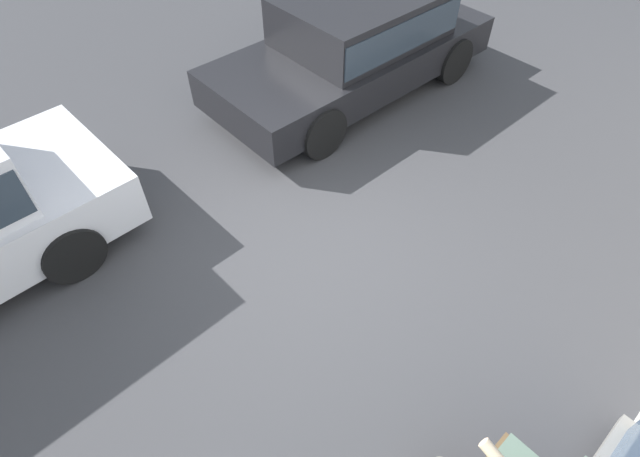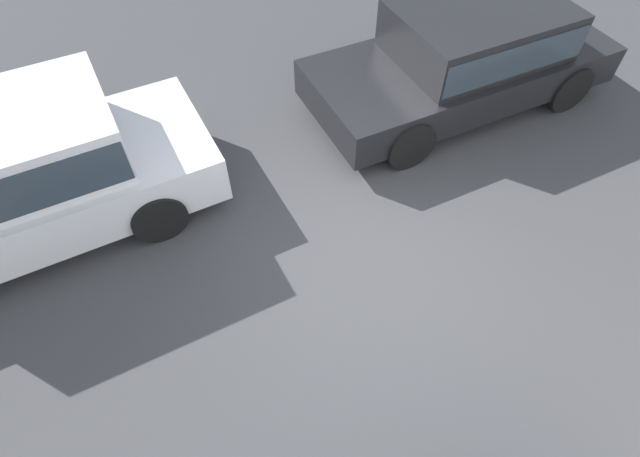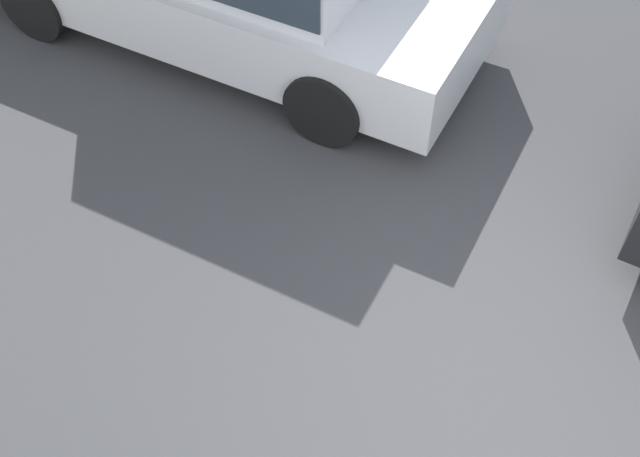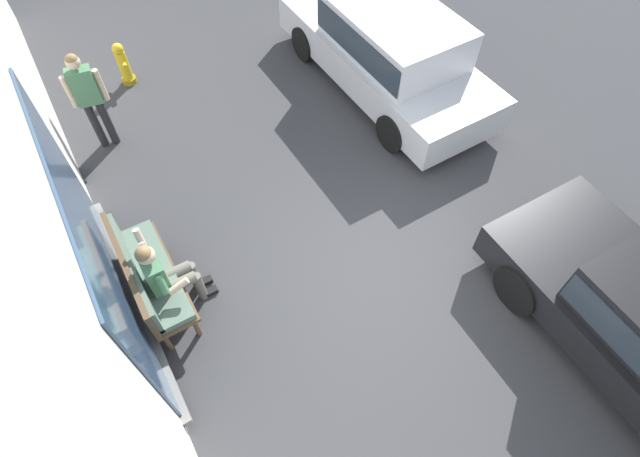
% 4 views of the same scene
% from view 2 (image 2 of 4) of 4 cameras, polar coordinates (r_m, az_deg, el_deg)
% --- Properties ---
extents(ground_plane, '(60.00, 60.00, 0.00)m').
position_cam_2_polar(ground_plane, '(5.65, 5.25, -4.02)').
color(ground_plane, '#38383A').
extents(parked_car_near, '(4.32, 1.93, 1.40)m').
position_cam_2_polar(parked_car_near, '(7.55, 16.54, 18.70)').
color(parked_car_near, black).
rests_on(parked_car_near, ground_plane).
extents(parked_car_mid, '(4.59, 1.90, 1.53)m').
position_cam_2_polar(parked_car_mid, '(6.31, -32.59, 4.89)').
color(parked_car_mid, silver).
rests_on(parked_car_mid, ground_plane).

